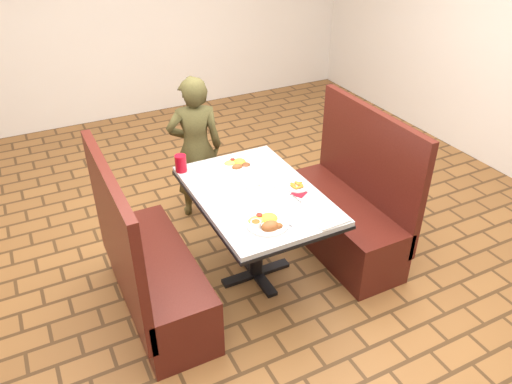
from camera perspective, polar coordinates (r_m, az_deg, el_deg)
room at (r=3.00m, az=0.00°, el=19.19°), size 7.00×7.04×2.82m
dining_table at (r=3.50m, az=0.00°, el=-1.33°), size 0.81×1.21×0.75m
booth_bench_left at (r=3.48m, az=-11.95°, el=-9.05°), size 0.47×1.20×1.17m
booth_bench_right at (r=4.04m, az=10.15°, el=-2.35°), size 0.47×1.20×1.17m
diner_person at (r=4.30m, az=-6.91°, el=4.94°), size 0.52×0.40×1.28m
near_dinner_plate at (r=3.11m, az=1.26°, el=-3.35°), size 0.27×0.27×0.08m
far_dinner_plate at (r=3.77m, az=-2.10°, el=3.32°), size 0.24×0.24×0.06m
plantain_plate at (r=3.51m, az=4.72°, el=0.71°), size 0.17×0.17×0.03m
maroon_napkin at (r=3.44m, az=4.92°, el=-0.16°), size 0.13×0.13×0.00m
spoon_utensil at (r=3.38m, az=4.62°, el=-0.74°), size 0.02×0.12×0.00m
red_tumbler at (r=3.71m, az=-8.59°, el=3.27°), size 0.09×0.09×0.13m
paper_napkin at (r=3.20m, az=8.39°, el=-3.07°), size 0.23×0.18×0.01m
knife_utensil at (r=3.15m, az=2.82°, el=-3.27°), size 0.10×0.16×0.00m
fork_utensil at (r=3.09m, az=1.28°, el=-4.01°), size 0.02×0.15×0.00m
lettuce_shreds at (r=3.51m, az=0.14°, el=0.63°), size 0.28×0.32×0.00m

